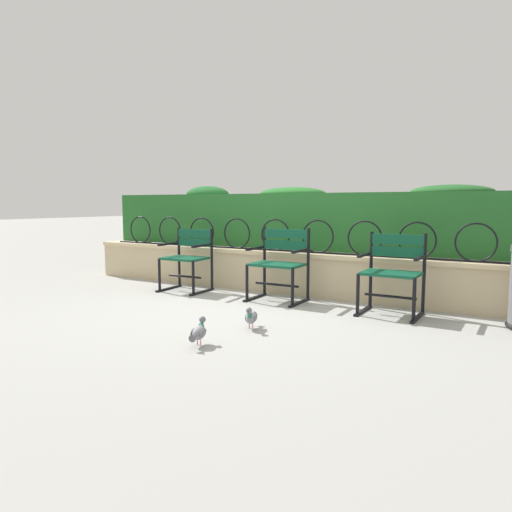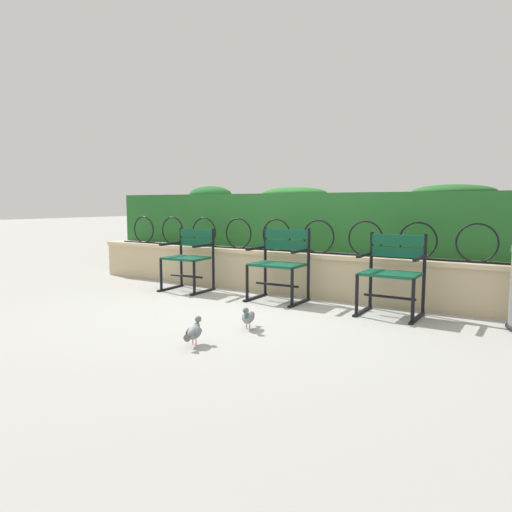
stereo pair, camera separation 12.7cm
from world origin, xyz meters
name	(u,v)px [view 2 (the right image)]	position (x,y,z in m)	size (l,w,h in m)	color
ground_plane	(251,304)	(0.00, 0.00, 0.00)	(60.00, 60.00, 0.00)	#9E9E99
stone_wall	(285,271)	(0.00, 0.85, 0.28)	(6.33, 0.41, 0.55)	#C6B289
iron_arch_fence	(277,236)	(-0.09, 0.77, 0.74)	(5.81, 0.02, 0.42)	black
hedge_row	(301,218)	(0.00, 1.31, 0.96)	(6.20, 0.58, 0.88)	#236028
park_chair_left	(189,256)	(-1.17, 0.31, 0.46)	(0.60, 0.54, 0.83)	#0F4C33
park_chair_centre	(280,262)	(0.18, 0.37, 0.47)	(0.64, 0.52, 0.87)	#0F4C33
park_chair_right	(392,271)	(1.54, 0.33, 0.46)	(0.61, 0.53, 0.85)	#0F4C33
pigeon_near_chairs	(194,332)	(0.45, -1.60, 0.11)	(0.15, 0.29, 0.22)	gray
pigeon_far_side	(248,317)	(0.55, -0.93, 0.11)	(0.16, 0.28, 0.22)	gray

